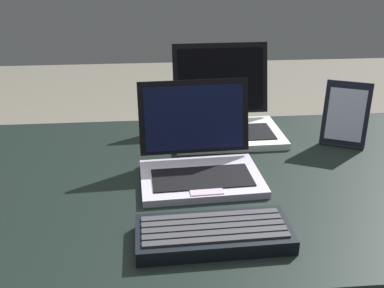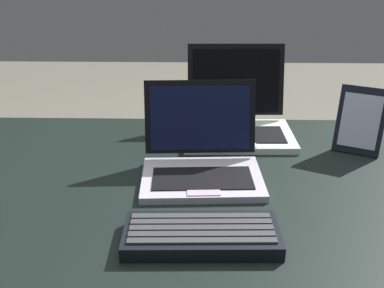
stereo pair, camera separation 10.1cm
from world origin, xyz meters
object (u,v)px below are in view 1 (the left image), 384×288
(laptop_rear, at_px, (225,116))
(external_keyboard, at_px, (214,234))
(laptop_front, at_px, (199,159))
(photo_frame, at_px, (346,115))

(laptop_rear, xyz_separation_m, external_keyboard, (-0.11, -0.54, -0.03))
(laptop_front, bearing_deg, external_keyboard, -89.81)
(photo_frame, bearing_deg, external_keyboard, -135.62)
(laptop_rear, height_order, photo_frame, laptop_rear)
(external_keyboard, distance_m, photo_frame, 0.61)
(laptop_front, xyz_separation_m, external_keyboard, (0.00, -0.27, -0.03))
(laptop_front, relative_size, external_keyboard, 0.99)
(external_keyboard, height_order, photo_frame, photo_frame)
(laptop_front, distance_m, photo_frame, 0.46)
(laptop_front, xyz_separation_m, photo_frame, (0.43, 0.15, 0.05))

